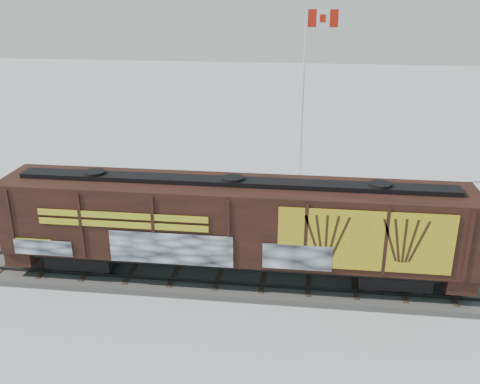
# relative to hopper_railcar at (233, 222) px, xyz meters

# --- Properties ---
(ground) EXTENTS (500.00, 500.00, 0.00)m
(ground) POSITION_rel_hopper_railcar_xyz_m (-0.67, 0.01, -2.93)
(ground) COLOR white
(ground) RESTS_ON ground
(rail_track) EXTENTS (50.00, 3.40, 0.43)m
(rail_track) POSITION_rel_hopper_railcar_xyz_m (-0.67, 0.01, -2.79)
(rail_track) COLOR #59544C
(rail_track) RESTS_ON ground
(parking_strip) EXTENTS (40.00, 8.00, 0.03)m
(parking_strip) POSITION_rel_hopper_railcar_xyz_m (-0.67, 7.51, -2.92)
(parking_strip) COLOR white
(parking_strip) RESTS_ON ground
(hopper_railcar) EXTENTS (20.07, 3.06, 4.47)m
(hopper_railcar) POSITION_rel_hopper_railcar_xyz_m (0.00, 0.00, 0.00)
(hopper_railcar) COLOR black
(hopper_railcar) RESTS_ON rail_track
(flagpole) EXTENTS (2.30, 0.90, 11.43)m
(flagpole) POSITION_rel_hopper_railcar_xyz_m (2.78, 12.07, 1.28)
(flagpole) COLOR silver
(flagpole) RESTS_ON ground
(car_silver) EXTENTS (4.06, 1.97, 1.34)m
(car_silver) POSITION_rel_hopper_railcar_xyz_m (-4.29, 7.29, -2.24)
(car_silver) COLOR #B2B5BA
(car_silver) RESTS_ON parking_strip
(car_white) EXTENTS (4.86, 2.00, 1.57)m
(car_white) POSITION_rel_hopper_railcar_xyz_m (2.86, 6.84, -2.12)
(car_white) COLOR silver
(car_white) RESTS_ON parking_strip
(car_dark) EXTENTS (5.34, 3.91, 1.44)m
(car_dark) POSITION_rel_hopper_railcar_xyz_m (7.33, 7.42, -2.19)
(car_dark) COLOR black
(car_dark) RESTS_ON parking_strip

